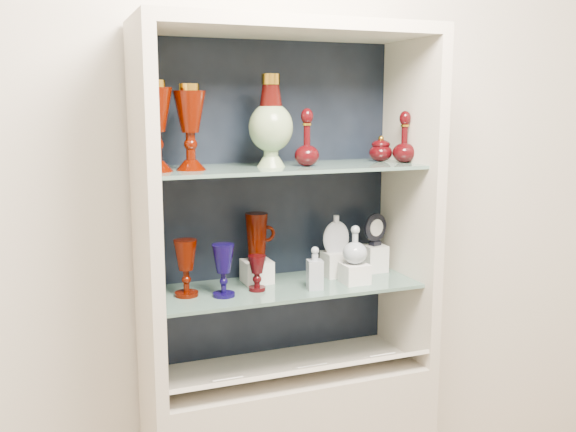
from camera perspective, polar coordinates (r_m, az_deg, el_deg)
name	(u,v)px	position (r m, az deg, el deg)	size (l,w,h in m)	color
wall_back	(267,180)	(2.38, -1.90, 3.23)	(3.50, 0.02, 2.80)	silver
cabinet_back_panel	(270,201)	(2.36, -1.65, 1.34)	(0.98, 0.02, 1.15)	black
cabinet_side_left	(146,218)	(2.06, -12.54, -0.14)	(0.04, 0.40, 1.15)	beige
cabinet_side_right	(410,201)	(2.40, 10.78, 1.30)	(0.04, 0.40, 1.15)	beige
cabinet_top_cap	(288,28)	(2.17, 0.00, 16.35)	(1.00, 0.40, 0.04)	beige
shelf_lower	(286,287)	(2.27, -0.18, -6.31)	(0.92, 0.34, 0.01)	slate
shelf_upper	(286,168)	(2.19, -0.19, 4.32)	(0.92, 0.34, 0.01)	slate
label_ledge	(300,372)	(2.24, 1.04, -13.67)	(0.92, 0.18, 0.01)	beige
label_card_0	(308,366)	(2.25, 1.81, -13.20)	(0.10, 0.07, 0.00)	white
label_card_1	(226,379)	(2.16, -5.57, -14.24)	(0.10, 0.07, 0.00)	white
label_card_2	(378,355)	(2.36, 8.04, -12.15)	(0.10, 0.07, 0.00)	white
label_card_3	(310,366)	(2.25, 1.95, -13.18)	(0.10, 0.07, 0.00)	white
pedestal_lamp_left	(190,127)	(2.06, -8.70, 7.80)	(0.10, 0.10, 0.27)	#480C00
pedestal_lamp_right	(156,126)	(2.03, -11.67, 7.82)	(0.11, 0.11, 0.28)	#480C00
enamel_urn	(271,121)	(2.15, -1.54, 8.46)	(0.15, 0.15, 0.30)	#134E2B
ruby_decanter_a	(307,134)	(2.17, 1.69, 7.30)	(0.08, 0.08, 0.22)	#400609
ruby_decanter_b	(405,135)	(2.34, 10.33, 7.07)	(0.08, 0.08, 0.19)	#400609
lidded_bowl	(381,148)	(2.37, 8.24, 5.98)	(0.09, 0.09, 0.10)	#400609
cobalt_goblet	(223,270)	(2.12, -5.76, -4.84)	(0.07, 0.07, 0.18)	#0D0543
ruby_goblet_tall	(186,268)	(2.14, -9.06, -4.60)	(0.08, 0.08, 0.19)	#480C00
ruby_goblet_small	(257,273)	(2.19, -2.77, -5.10)	(0.06, 0.06, 0.12)	#400609
riser_ruby_pitcher	(257,271)	(2.29, -2.78, -4.93)	(0.10, 0.10, 0.08)	silver
ruby_pitcher	(257,237)	(2.26, -2.81, -1.88)	(0.13, 0.08, 0.17)	#480C00
clear_square_bottle	(315,268)	(2.20, 2.40, -4.63)	(0.05, 0.05, 0.15)	#95A3AE
riser_flat_flask	(336,264)	(2.38, 4.26, -4.26)	(0.09, 0.09, 0.09)	silver
flat_flask	(336,233)	(2.35, 4.30, -1.53)	(0.10, 0.04, 0.14)	silver
riser_clear_round_decanter	(354,273)	(2.29, 5.93, -5.09)	(0.09, 0.09, 0.07)	silver
clear_round_decanter	(355,246)	(2.27, 5.98, -2.64)	(0.09, 0.09, 0.13)	#95A3AE
riser_cameo_medallion	(375,258)	(2.46, 7.71, -3.74)	(0.08, 0.08, 0.10)	silver
cameo_medallion	(375,229)	(2.44, 7.77, -1.15)	(0.11, 0.04, 0.13)	black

